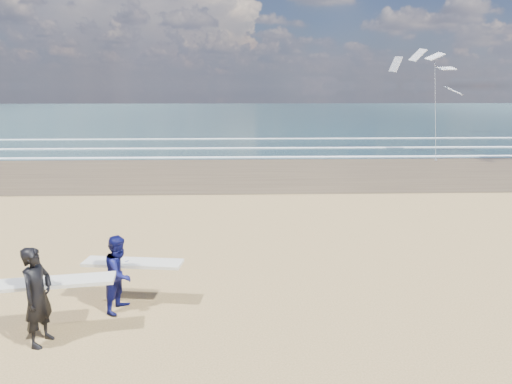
{
  "coord_description": "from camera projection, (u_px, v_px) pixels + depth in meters",
  "views": [
    {
      "loc": [
        2.44,
        -7.96,
        4.77
      ],
      "look_at": [
        2.91,
        6.0,
        1.52
      ],
      "focal_mm": 32.0,
      "sensor_mm": 36.0,
      "label": 1
    }
  ],
  "objects": [
    {
      "name": "foam_breakers",
      "position": [
        459.0,
        146.0,
        36.74
      ],
      "size": [
        220.0,
        11.7,
        0.05
      ],
      "color": "white",
      "rests_on": "ground"
    },
    {
      "name": "kite_1",
      "position": [
        435.0,
        92.0,
        31.43
      ],
      "size": [
        5.58,
        4.71,
        7.92
      ],
      "color": "slate",
      "rests_on": "ground"
    },
    {
      "name": "surfer_near",
      "position": [
        40.0,
        295.0,
        8.5
      ],
      "size": [
        2.25,
        1.17,
        1.92
      ],
      "color": "black",
      "rests_on": "ground"
    },
    {
      "name": "ocean",
      "position": [
        341.0,
        114.0,
        79.48
      ],
      "size": [
        220.0,
        100.0,
        0.02
      ],
      "primitive_type": "cube",
      "color": "#182F35",
      "rests_on": "ground"
    },
    {
      "name": "surfer_far",
      "position": [
        121.0,
        272.0,
        9.85
      ],
      "size": [
        2.25,
        1.23,
        1.68
      ],
      "color": "#0D104D",
      "rests_on": "ground"
    }
  ]
}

